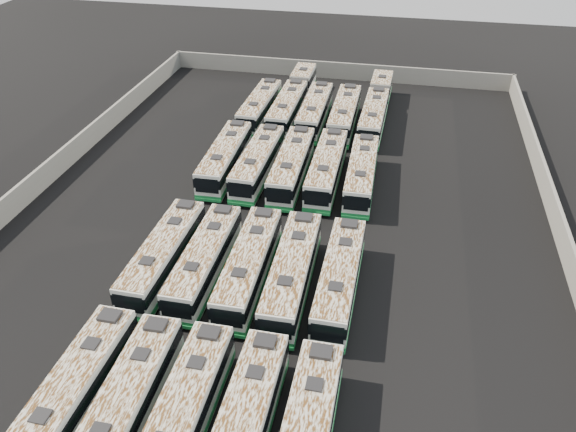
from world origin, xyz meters
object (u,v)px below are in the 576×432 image
object	(u,v)px
bus_front_far_left	(73,394)
bus_front_center	(183,416)
bus_midfront_left	(205,260)
bus_back_far_left	(260,107)
bus_back_right	(344,115)
bus_midback_left	(258,162)
bus_midfront_far_left	(164,255)
bus_back_center	(315,112)
bus_front_left	(126,407)
bus_midback_far_left	(225,158)
bus_midback_right	(326,169)
bus_front_right	(244,427)
bus_midfront_right	(292,273)
bus_back_left	(293,99)
bus_midfront_far_right	(340,279)
bus_back_far_right	(376,107)
bus_midback_center	(292,166)
bus_midfront_center	(249,266)
bus_midback_far_right	(361,174)

from	to	relation	value
bus_front_far_left	bus_front_center	distance (m)	6.33
bus_midfront_left	bus_back_far_left	world-z (taller)	bus_back_far_left
bus_back_right	bus_midback_left	bearing A→B (deg)	-117.72
bus_midfront_far_left	bus_back_center	bearing A→B (deg)	77.77
bus_front_left	bus_midback_far_left	bearing A→B (deg)	95.42
bus_midfront_left	bus_midback_right	distance (m)	16.44
bus_midback_far_left	bus_midfront_far_left	bearing A→B (deg)	-91.02
bus_midback_far_left	bus_front_right	bearing A→B (deg)	-72.23
bus_midfront_right	bus_back_right	xyz separation A→B (m)	(0.11, 27.75, -0.01)
bus_midback_left	bus_back_left	xyz separation A→B (m)	(0.07, 15.83, 0.02)
bus_midfront_far_right	bus_back_center	xyz separation A→B (m)	(-6.53, 27.70, 0.04)
bus_back_far_right	bus_midfront_far_right	bearing A→B (deg)	-89.01
bus_front_center	bus_midfront_left	world-z (taller)	bus_front_center
bus_front_right	bus_back_center	size ratio (longest dim) A/B	0.98
bus_midfront_left	bus_midback_center	bearing A→B (deg)	77.50
bus_midfront_center	bus_midback_left	distance (m)	15.32
bus_midfront_far_right	bus_back_far_left	xyz separation A→B (m)	(-12.82, 27.76, -0.00)
bus_back_left	bus_midfront_far_left	bearing A→B (deg)	-95.74
bus_midfront_left	bus_midback_center	world-z (taller)	bus_midback_center
bus_midback_far_right	bus_midfront_right	bearing A→B (deg)	-103.40
bus_front_right	bus_midfront_far_left	distance (m)	15.85
bus_front_center	bus_midfront_left	xyz separation A→B (m)	(-3.20, 12.69, -0.02)
bus_back_left	bus_back_far_right	xyz separation A→B (m)	(9.67, -0.21, -0.04)
bus_front_left	bus_midfront_right	size ratio (longest dim) A/B	0.98
bus_midback_left	bus_midback_right	world-z (taller)	bus_midback_right
bus_midback_far_left	bus_midback_right	size ratio (longest dim) A/B	1.00
bus_midback_center	bus_front_right	bearing A→B (deg)	-84.26
bus_midfront_left	bus_back_far_left	xyz separation A→B (m)	(-3.09, 27.76, 0.01)
bus_midfront_far_right	bus_front_right	bearing A→B (deg)	-104.07
bus_front_right	bus_back_center	bearing A→B (deg)	94.62
bus_front_center	bus_midfront_center	size ratio (longest dim) A/B	0.99
bus_midback_right	bus_back_left	size ratio (longest dim) A/B	0.65
bus_front_center	bus_front_right	world-z (taller)	bus_front_right
bus_front_left	bus_front_right	size ratio (longest dim) A/B	1.01
bus_back_right	bus_front_left	bearing A→B (deg)	-99.46
bus_midback_far_right	bus_back_far_left	distance (m)	18.13
bus_midfront_center	bus_midfront_far_right	world-z (taller)	bus_midfront_center
bus_midfront_right	bus_front_center	bearing A→B (deg)	-105.69
bus_front_left	bus_midfront_far_right	bearing A→B (deg)	51.69
bus_front_far_left	bus_front_right	bearing A→B (deg)	0.40
bus_midback_far_right	bus_back_right	distance (m)	13.04
bus_back_left	bus_back_center	xyz separation A→B (m)	(3.11, -3.12, -0.00)
bus_midfront_right	bus_back_far_right	size ratio (longest dim) A/B	0.67
bus_midfront_right	bus_back_center	xyz separation A→B (m)	(-3.23, 27.88, -0.02)
bus_front_far_left	bus_midfront_right	world-z (taller)	bus_midfront_right
bus_midfront_far_left	bus_back_left	distance (m)	31.06
bus_midfront_center	bus_midback_far_left	world-z (taller)	bus_midback_far_left
bus_front_right	bus_back_left	xyz separation A→B (m)	(-6.41, 43.52, 0.03)
bus_midfront_far_left	bus_midback_far_right	xyz separation A→B (m)	(12.79, 14.99, -0.02)
bus_midfront_far_left	bus_back_center	world-z (taller)	bus_back_center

